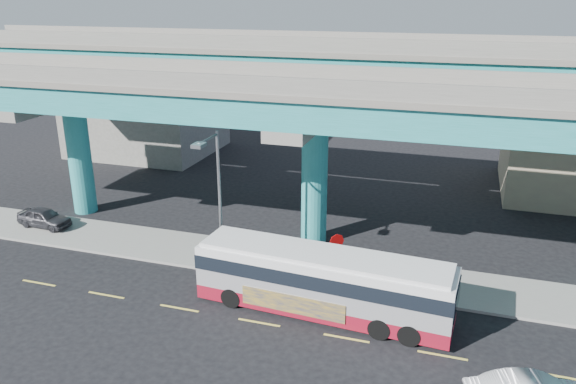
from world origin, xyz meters
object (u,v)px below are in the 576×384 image
(street_lamp, at_px, (214,184))
(stop_sign, at_px, (337,248))
(parked_car, at_px, (44,217))
(transit_bus, at_px, (323,280))

(street_lamp, bearing_deg, stop_sign, 6.77)
(parked_car, distance_m, street_lamp, 13.72)
(transit_bus, xyz_separation_m, parked_car, (-19.02, 4.22, -0.92))
(parked_car, bearing_deg, stop_sign, -90.58)
(stop_sign, bearing_deg, street_lamp, 170.03)
(transit_bus, relative_size, parked_car, 3.33)
(parked_car, height_order, street_lamp, street_lamp)
(parked_car, bearing_deg, street_lamp, -95.87)
(stop_sign, bearing_deg, transit_bus, -106.51)
(transit_bus, relative_size, street_lamp, 1.61)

